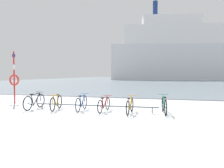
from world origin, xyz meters
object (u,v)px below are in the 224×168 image
object	(u,v)px
bicycle_0	(35,102)
rescue_post	(14,79)
bicycle_3	(104,104)
bicycle_4	(130,106)
bicycle_5	(164,105)
bicycle_2	(82,103)
bicycle_1	(56,103)
ferry_ship	(173,54)

from	to	relation	value
bicycle_0	rescue_post	xyz separation A→B (m)	(-2.47, 1.52, 1.14)
bicycle_0	bicycle_3	bearing A→B (deg)	3.16
bicycle_4	bicycle_5	distance (m)	1.55
bicycle_0	bicycle_2	xyz separation A→B (m)	(2.52, 0.20, -0.01)
bicycle_3	bicycle_0	bearing A→B (deg)	-176.84
bicycle_2	bicycle_1	bearing A→B (deg)	-174.04
bicycle_5	bicycle_0	bearing A→B (deg)	-176.87
bicycle_3	ferry_ship	bearing A→B (deg)	85.25
bicycle_2	bicycle_5	world-z (taller)	bicycle_5
bicycle_0	bicycle_5	world-z (taller)	bicycle_0
ferry_ship	bicycle_1	bearing A→B (deg)	-97.11
ferry_ship	bicycle_5	bearing A→B (deg)	-92.03
bicycle_3	rescue_post	size ratio (longest dim) A/B	0.53
ferry_ship	bicycle_2	bearing A→B (deg)	-95.87
bicycle_2	ferry_ship	size ratio (longest dim) A/B	0.04
bicycle_5	bicycle_2	bearing A→B (deg)	-177.77
rescue_post	ferry_ship	xyz separation A→B (m)	(11.02, 57.39, 6.73)
bicycle_1	ferry_ship	xyz separation A→B (m)	(7.35, 58.85, 7.89)
bicycle_1	bicycle_2	bearing A→B (deg)	5.96
bicycle_5	ferry_ship	bearing A→B (deg)	87.97
bicycle_0	rescue_post	distance (m)	3.11
bicycle_0	ferry_ship	world-z (taller)	ferry_ship
bicycle_3	ferry_ship	distance (m)	59.44
bicycle_3	bicycle_4	bearing A→B (deg)	-6.81
bicycle_1	rescue_post	world-z (taller)	rescue_post
bicycle_0	bicycle_3	xyz separation A→B (m)	(3.68, 0.20, -0.04)
bicycle_1	bicycle_2	world-z (taller)	bicycle_2
bicycle_3	rescue_post	world-z (taller)	rescue_post
bicycle_0	bicycle_1	bearing A→B (deg)	3.00
bicycle_1	ferry_ship	size ratio (longest dim) A/B	0.04
bicycle_2	ferry_ship	world-z (taller)	ferry_ship
bicycle_3	ferry_ship	world-z (taller)	ferry_ship
ferry_ship	bicycle_0	bearing A→B (deg)	-98.26
bicycle_0	bicycle_1	distance (m)	1.21
rescue_post	ferry_ship	bearing A→B (deg)	79.13
bicycle_2	rescue_post	bearing A→B (deg)	165.22
ferry_ship	bicycle_4	bearing A→B (deg)	-93.49
bicycle_2	bicycle_5	size ratio (longest dim) A/B	0.98
bicycle_5	ferry_ship	xyz separation A→B (m)	(2.08, 58.55, 7.87)
bicycle_4	bicycle_5	world-z (taller)	bicycle_5
bicycle_2	rescue_post	world-z (taller)	rescue_post
bicycle_1	bicycle_4	distance (m)	3.75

